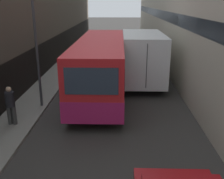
{
  "coord_description": "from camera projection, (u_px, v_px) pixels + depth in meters",
  "views": [
    {
      "loc": [
        0.37,
        0.22,
        4.92
      ],
      "look_at": [
        0.08,
        10.1,
        1.6
      ],
      "focal_mm": 42.0,
      "sensor_mm": 36.0,
      "label": 1
    }
  ],
  "objects": [
    {
      "name": "ground_plane",
      "position": [
        113.0,
        89.0,
        15.58
      ],
      "size": [
        150.0,
        150.0,
        0.0
      ],
      "primitive_type": "plane",
      "color": "#33302D"
    },
    {
      "name": "sidewalk_left",
      "position": [
        46.0,
        87.0,
        15.68
      ],
      "size": [
        1.74,
        60.0,
        0.12
      ],
      "color": "gray",
      "rests_on": "ground_plane"
    },
    {
      "name": "building_left_shopfront",
      "position": [
        8.0,
        45.0,
        14.93
      ],
      "size": [
        2.4,
        60.0,
        5.67
      ],
      "color": "#51473D",
      "rests_on": "ground_plane"
    },
    {
      "name": "bus",
      "position": [
        101.0,
        65.0,
        14.55
      ],
      "size": [
        2.47,
        10.17,
        2.99
      ],
      "color": "red",
      "rests_on": "ground_plane"
    },
    {
      "name": "box_truck",
      "position": [
        142.0,
        56.0,
        16.65
      ],
      "size": [
        2.38,
        7.28,
        3.13
      ],
      "color": "silver",
      "rests_on": "ground_plane"
    },
    {
      "name": "pedestrian",
      "position": [
        10.0,
        104.0,
        10.56
      ],
      "size": [
        0.38,
        0.36,
        1.62
      ],
      "color": "#383838",
      "rests_on": "sidewalk_left"
    },
    {
      "name": "street_lamp",
      "position": [
        33.0,
        8.0,
        11.32
      ],
      "size": [
        0.36,
        0.8,
        6.52
      ],
      "color": "#38383D",
      "rests_on": "sidewalk_left"
    }
  ]
}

